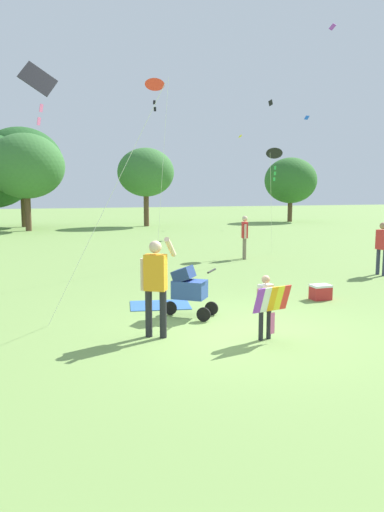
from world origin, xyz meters
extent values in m
plane|color=#75994C|center=(0.00, 0.00, 0.00)|extent=(120.00, 120.00, 0.00)
cylinder|color=brown|center=(-4.02, 27.16, 1.09)|extent=(0.36, 0.36, 2.18)
ellipsoid|color=#235623|center=(-4.02, 27.16, 4.34)|extent=(5.39, 4.85, 4.58)
cylinder|color=brown|center=(-3.73, 23.76, 1.04)|extent=(0.36, 0.36, 2.08)
ellipsoid|color=#387033|center=(-3.73, 23.76, 3.93)|extent=(4.61, 4.15, 3.92)
cylinder|color=brown|center=(4.01, 25.28, 1.07)|extent=(0.36, 0.36, 2.13)
ellipsoid|color=#387033|center=(4.01, 25.28, 3.68)|extent=(3.88, 3.49, 3.30)
cylinder|color=brown|center=(15.82, 26.45, 0.78)|extent=(0.36, 0.36, 1.56)
ellipsoid|color=#2D6628|center=(15.82, 26.45, 3.22)|extent=(4.15, 3.74, 3.53)
cylinder|color=#232328|center=(0.30, -0.58, 0.27)|extent=(0.08, 0.08, 0.55)
cylinder|color=#232328|center=(0.13, -0.62, 0.27)|extent=(0.08, 0.08, 0.55)
cube|color=silver|center=(0.22, -0.60, 0.75)|extent=(0.27, 0.20, 0.41)
cylinder|color=tan|center=(0.36, -0.57, 0.72)|extent=(0.06, 0.06, 0.36)
cylinder|color=tan|center=(0.07, -0.63, 0.72)|extent=(0.06, 0.06, 0.36)
sphere|color=tan|center=(0.22, -0.60, 1.04)|extent=(0.14, 0.14, 0.14)
cube|color=red|center=(0.53, -0.71, 0.74)|extent=(0.17, 0.18, 0.44)
cube|color=yellow|center=(0.39, -0.74, 0.74)|extent=(0.17, 0.18, 0.44)
cube|color=#F4A319|center=(0.26, -0.77, 0.74)|extent=(0.17, 0.18, 0.44)
cube|color=white|center=(0.12, -0.80, 0.74)|extent=(0.17, 0.18, 0.44)
cube|color=purple|center=(-0.02, -0.84, 0.74)|extent=(0.17, 0.18, 0.44)
cube|color=pink|center=(0.26, -0.79, 0.33)|extent=(0.08, 0.03, 0.36)
cylinder|color=#232328|center=(-1.63, 0.17, 0.41)|extent=(0.12, 0.12, 0.83)
cylinder|color=#232328|center=(-1.40, 0.04, 0.41)|extent=(0.12, 0.12, 0.83)
cube|color=orange|center=(-1.52, 0.10, 1.14)|extent=(0.43, 0.38, 0.62)
cylinder|color=beige|center=(-1.71, 0.22, 1.09)|extent=(0.09, 0.09, 0.55)
cylinder|color=beige|center=(-1.25, 0.11, 1.56)|extent=(0.33, 0.48, 0.39)
sphere|color=beige|center=(-1.52, 0.10, 1.58)|extent=(0.21, 0.21, 0.21)
cylinder|color=black|center=(-0.88, 1.49, 0.14)|extent=(0.25, 0.20, 0.28)
cylinder|color=black|center=(-0.40, 0.80, 0.14)|extent=(0.25, 0.20, 0.28)
cylinder|color=black|center=(-0.08, 1.21, 0.14)|extent=(0.25, 0.20, 0.28)
cube|color=#2D4C93|center=(-0.54, 1.24, 0.56)|extent=(0.78, 0.74, 0.36)
cube|color=navy|center=(-0.64, 1.31, 0.86)|extent=(0.58, 0.58, 0.35)
cylinder|color=black|center=(-0.18, 0.96, 0.96)|extent=(0.32, 0.41, 0.04)
cube|color=black|center=(-3.28, 1.42, 4.46)|extent=(0.70, 0.27, 0.65)
cube|color=pink|center=(-3.24, 1.37, 3.96)|extent=(0.08, 0.09, 0.14)
cube|color=pink|center=(-3.29, 1.45, 3.74)|extent=(0.08, 0.09, 0.14)
cylinder|color=silver|center=(-2.27, 0.83, 2.16)|extent=(2.02, 1.17, 4.33)
cone|color=red|center=(0.49, 8.17, 5.93)|extent=(0.80, 0.77, 0.33)
cube|color=black|center=(0.47, 8.19, 5.36)|extent=(0.09, 0.07, 0.14)
cube|color=black|center=(0.49, 8.17, 5.14)|extent=(0.08, 0.04, 0.14)
cylinder|color=silver|center=(0.46, 7.22, 2.88)|extent=(0.06, 1.91, 5.76)
cone|color=black|center=(5.56, 9.51, 3.94)|extent=(0.81, 0.77, 0.42)
cube|color=green|center=(5.61, 9.51, 3.37)|extent=(0.08, 0.05, 0.14)
cube|color=green|center=(5.59, 9.46, 3.15)|extent=(0.08, 0.06, 0.14)
cube|color=green|center=(5.58, 9.50, 2.93)|extent=(0.08, 0.05, 0.14)
cylinder|color=silver|center=(4.91, 8.41, 1.88)|extent=(1.31, 2.21, 3.77)
cube|color=yellow|center=(10.12, 23.30, 6.09)|extent=(0.20, 0.28, 0.22)
cube|color=blue|center=(15.04, 23.05, 7.49)|extent=(0.34, 0.31, 0.33)
cube|color=black|center=(9.63, 17.95, 7.39)|extent=(0.37, 0.17, 0.38)
cube|color=purple|center=(15.04, 20.31, 12.70)|extent=(0.46, 0.41, 0.33)
cylinder|color=#7F705B|center=(3.91, 8.56, 0.39)|extent=(0.11, 0.11, 0.78)
cylinder|color=#7F705B|center=(3.84, 8.33, 0.39)|extent=(0.11, 0.11, 0.78)
cube|color=red|center=(3.88, 8.44, 1.07)|extent=(0.31, 0.39, 0.58)
cylinder|color=beige|center=(3.94, 8.64, 1.03)|extent=(0.08, 0.08, 0.52)
cylinder|color=beige|center=(3.81, 8.24, 1.03)|extent=(0.08, 0.08, 0.52)
sphere|color=beige|center=(3.88, 8.44, 1.48)|extent=(0.20, 0.20, 0.20)
cylinder|color=#33384C|center=(6.37, 3.93, 0.39)|extent=(0.11, 0.11, 0.77)
cylinder|color=#33384C|center=(6.33, 4.17, 0.39)|extent=(0.11, 0.11, 0.77)
cube|color=red|center=(6.35, 4.05, 1.06)|extent=(0.26, 0.37, 0.58)
cylinder|color=#A37556|center=(6.32, 4.26, 1.02)|extent=(0.08, 0.08, 0.52)
sphere|color=#A37556|center=(6.35, 4.05, 1.47)|extent=(0.20, 0.20, 0.20)
cube|color=#3366B2|center=(-0.87, 2.34, 0.01)|extent=(1.45, 1.15, 0.02)
cube|color=red|center=(2.82, 1.76, 0.15)|extent=(0.44, 0.32, 0.30)
cube|color=white|center=(2.82, 1.76, 0.33)|extent=(0.45, 0.33, 0.05)
camera|label=1|loc=(-3.47, -7.91, 2.55)|focal=34.38mm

